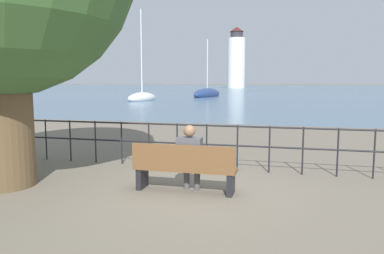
# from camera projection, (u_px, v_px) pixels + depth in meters

# --- Properties ---
(ground_plane) EXTENTS (1000.00, 1000.00, 0.00)m
(ground_plane) POSITION_uv_depth(u_px,v_px,m) (185.00, 191.00, 6.94)
(ground_plane) COLOR #706656
(harbor_water) EXTENTS (600.00, 300.00, 0.01)m
(harbor_water) POSITION_uv_depth(u_px,v_px,m) (285.00, 87.00, 161.94)
(harbor_water) COLOR slate
(harbor_water) RESTS_ON ground_plane
(park_bench) EXTENTS (1.90, 0.45, 0.90)m
(park_bench) POSITION_uv_depth(u_px,v_px,m) (184.00, 169.00, 6.83)
(park_bench) COLOR brown
(park_bench) RESTS_ON ground_plane
(seated_person_left) EXTENTS (0.45, 0.35, 1.24)m
(seated_person_left) POSITION_uv_depth(u_px,v_px,m) (190.00, 155.00, 6.85)
(seated_person_left) COLOR #4C4C51
(seated_person_left) RESTS_ON ground_plane
(promenade_railing) EXTENTS (12.88, 0.04, 1.05)m
(promenade_railing) POSITION_uv_depth(u_px,v_px,m) (207.00, 139.00, 8.64)
(promenade_railing) COLOR black
(promenade_railing) RESTS_ON ground_plane
(sailboat_0) EXTENTS (2.49, 5.54, 10.26)m
(sailboat_0) POSITION_uv_depth(u_px,v_px,m) (142.00, 98.00, 41.32)
(sailboat_0) COLOR white
(sailboat_0) RESTS_ON ground_plane
(sailboat_1) EXTENTS (3.28, 8.88, 8.46)m
(sailboat_1) POSITION_uv_depth(u_px,v_px,m) (207.00, 94.00, 52.60)
(sailboat_1) COLOR navy
(sailboat_1) RESTS_ON ground_plane
(harbor_lighthouse) EXTENTS (5.93, 5.93, 20.71)m
(harbor_lighthouse) POSITION_uv_depth(u_px,v_px,m) (236.00, 60.00, 127.52)
(harbor_lighthouse) COLOR white
(harbor_lighthouse) RESTS_ON ground_plane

